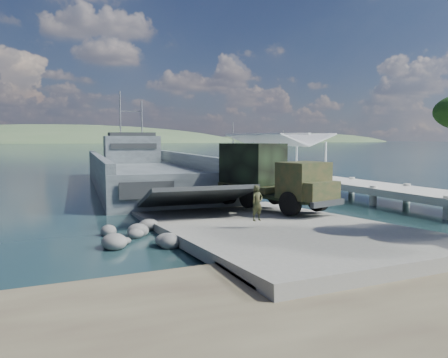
{
  "coord_description": "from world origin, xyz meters",
  "views": [
    {
      "loc": [
        -10.73,
        -19.54,
        4.67
      ],
      "look_at": [
        0.75,
        6.0,
        2.1
      ],
      "focal_mm": 35.0,
      "sensor_mm": 36.0,
      "label": 1
    }
  ],
  "objects_px": {
    "soldier": "(257,211)",
    "sailboat_near": "(283,172)",
    "military_truck": "(268,176)",
    "sailboat_far": "(233,168)",
    "landing_craft": "(146,177)",
    "pier": "(282,169)"
  },
  "relations": [
    {
      "from": "soldier",
      "to": "sailboat_near",
      "type": "xyz_separation_m",
      "value": [
        21.34,
        31.94,
        -1.01
      ]
    },
    {
      "from": "landing_craft",
      "to": "sailboat_far",
      "type": "relative_size",
      "value": 5.23
    },
    {
      "from": "sailboat_near",
      "to": "military_truck",
      "type": "bearing_deg",
      "value": -145.21
    },
    {
      "from": "military_truck",
      "to": "sailboat_near",
      "type": "relative_size",
      "value": 1.46
    },
    {
      "from": "sailboat_near",
      "to": "landing_craft",
      "type": "bearing_deg",
      "value": 178.02
    },
    {
      "from": "landing_craft",
      "to": "military_truck",
      "type": "height_order",
      "value": "landing_craft"
    },
    {
      "from": "military_truck",
      "to": "soldier",
      "type": "bearing_deg",
      "value": -137.75
    },
    {
      "from": "military_truck",
      "to": "sailboat_far",
      "type": "xyz_separation_m",
      "value": [
        13.96,
        34.36,
        -2.05
      ]
    },
    {
      "from": "pier",
      "to": "landing_craft",
      "type": "distance_m",
      "value": 13.81
    },
    {
      "from": "pier",
      "to": "sailboat_near",
      "type": "height_order",
      "value": "sailboat_near"
    },
    {
      "from": "landing_craft",
      "to": "military_truck",
      "type": "bearing_deg",
      "value": -76.08
    },
    {
      "from": "military_truck",
      "to": "sailboat_near",
      "type": "distance_m",
      "value": 31.74
    },
    {
      "from": "landing_craft",
      "to": "pier",
      "type": "bearing_deg",
      "value": -11.3
    },
    {
      "from": "sailboat_far",
      "to": "sailboat_near",
      "type": "bearing_deg",
      "value": -58.94
    },
    {
      "from": "sailboat_near",
      "to": "soldier",
      "type": "bearing_deg",
      "value": -145.31
    },
    {
      "from": "soldier",
      "to": "military_truck",
      "type": "bearing_deg",
      "value": 46.14
    },
    {
      "from": "soldier",
      "to": "sailboat_far",
      "type": "xyz_separation_m",
      "value": [
        17.75,
        39.94,
        -0.94
      ]
    },
    {
      "from": "soldier",
      "to": "sailboat_near",
      "type": "distance_m",
      "value": 38.43
    },
    {
      "from": "military_truck",
      "to": "sailboat_near",
      "type": "height_order",
      "value": "sailboat_near"
    },
    {
      "from": "pier",
      "to": "sailboat_near",
      "type": "bearing_deg",
      "value": 57.3
    },
    {
      "from": "soldier",
      "to": "sailboat_near",
      "type": "height_order",
      "value": "sailboat_near"
    },
    {
      "from": "military_truck",
      "to": "landing_craft",
      "type": "bearing_deg",
      "value": 84.98
    }
  ]
}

